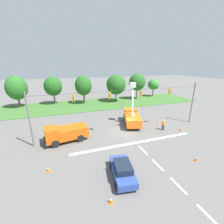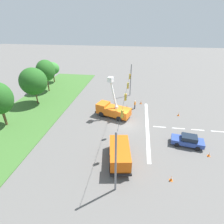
{
  "view_description": "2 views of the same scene",
  "coord_description": "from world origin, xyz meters",
  "px_view_note": "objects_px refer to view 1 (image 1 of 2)",
  "views": [
    {
      "loc": [
        -9.02,
        -19.71,
        10.27
      ],
      "look_at": [
        -0.77,
        3.98,
        2.17
      ],
      "focal_mm": 24.0,
      "sensor_mm": 36.0,
      "label": 1
    },
    {
      "loc": [
        -25.23,
        -1.48,
        15.6
      ],
      "look_at": [
        0.42,
        2.36,
        1.94
      ],
      "focal_mm": 28.0,
      "sensor_mm": 36.0,
      "label": 2
    }
  ],
  "objects_px": {
    "traffic_cone_mid_left": "(111,200)",
    "traffic_cone_foreground_left": "(196,158)",
    "tree_east": "(116,85)",
    "traffic_cone_mid_right": "(181,128)",
    "road_worker": "(163,124)",
    "tree_far_west": "(16,88)",
    "tree_centre": "(83,86)",
    "utility_truck_support_near": "(66,133)",
    "sedan_blue": "(122,170)",
    "traffic_cone_near_bucket": "(48,169)",
    "tree_east_end": "(153,85)",
    "tree_far_east": "(137,82)",
    "traffic_cone_foreground_right": "(158,124)",
    "utility_truck_bucket_lift": "(132,117)",
    "tree_west": "(53,86)"
  },
  "relations": [
    {
      "from": "tree_far_west",
      "to": "traffic_cone_near_bucket",
      "type": "height_order",
      "value": "tree_far_west"
    },
    {
      "from": "traffic_cone_near_bucket",
      "to": "tree_far_west",
      "type": "bearing_deg",
      "value": 106.05
    },
    {
      "from": "road_worker",
      "to": "tree_far_west",
      "type": "bearing_deg",
      "value": 137.86
    },
    {
      "from": "tree_east_end",
      "to": "utility_truck_support_near",
      "type": "relative_size",
      "value": 0.92
    },
    {
      "from": "tree_centre",
      "to": "road_worker",
      "type": "xyz_separation_m",
      "value": [
        9.36,
        -21.01,
        -3.86
      ]
    },
    {
      "from": "tree_far_west",
      "to": "tree_west",
      "type": "xyz_separation_m",
      "value": [
        8.09,
        0.5,
        -0.07
      ]
    },
    {
      "from": "tree_east",
      "to": "traffic_cone_mid_right",
      "type": "xyz_separation_m",
      "value": [
        3.04,
        -21.57,
        -4.42
      ]
    },
    {
      "from": "traffic_cone_foreground_right",
      "to": "tree_far_east",
      "type": "bearing_deg",
      "value": 72.15
    },
    {
      "from": "tree_west",
      "to": "traffic_cone_mid_left",
      "type": "height_order",
      "value": "tree_west"
    },
    {
      "from": "tree_far_east",
      "to": "traffic_cone_foreground_left",
      "type": "height_order",
      "value": "tree_far_east"
    },
    {
      "from": "tree_east_end",
      "to": "traffic_cone_foreground_right",
      "type": "distance_m",
      "value": 25.5
    },
    {
      "from": "road_worker",
      "to": "traffic_cone_mid_left",
      "type": "bearing_deg",
      "value": -141.11
    },
    {
      "from": "utility_truck_bucket_lift",
      "to": "traffic_cone_near_bucket",
      "type": "relative_size",
      "value": 11.07
    },
    {
      "from": "tree_centre",
      "to": "traffic_cone_foreground_left",
      "type": "height_order",
      "value": "tree_centre"
    },
    {
      "from": "tree_centre",
      "to": "tree_east_end",
      "type": "distance_m",
      "value": 22.89
    },
    {
      "from": "tree_west",
      "to": "traffic_cone_mid_right",
      "type": "height_order",
      "value": "tree_west"
    },
    {
      "from": "tree_centre",
      "to": "tree_east",
      "type": "bearing_deg",
      "value": -4.32
    },
    {
      "from": "utility_truck_bucket_lift",
      "to": "traffic_cone_foreground_right",
      "type": "height_order",
      "value": "utility_truck_bucket_lift"
    },
    {
      "from": "tree_east",
      "to": "traffic_cone_foreground_right",
      "type": "relative_size",
      "value": 11.64
    },
    {
      "from": "tree_east",
      "to": "tree_far_east",
      "type": "height_order",
      "value": "tree_far_east"
    },
    {
      "from": "utility_truck_bucket_lift",
      "to": "traffic_cone_mid_right",
      "type": "distance_m",
      "value": 8.14
    },
    {
      "from": "traffic_cone_mid_left",
      "to": "traffic_cone_foreground_left",
      "type": "bearing_deg",
      "value": 10.06
    },
    {
      "from": "tree_east",
      "to": "traffic_cone_mid_left",
      "type": "height_order",
      "value": "tree_east"
    },
    {
      "from": "tree_far_east",
      "to": "traffic_cone_mid_right",
      "type": "height_order",
      "value": "tree_far_east"
    },
    {
      "from": "tree_far_west",
      "to": "sedan_blue",
      "type": "bearing_deg",
      "value": -64.36
    },
    {
      "from": "traffic_cone_near_bucket",
      "to": "tree_far_east",
      "type": "bearing_deg",
      "value": 47.53
    },
    {
      "from": "sedan_blue",
      "to": "traffic_cone_mid_left",
      "type": "relative_size",
      "value": 7.42
    },
    {
      "from": "traffic_cone_near_bucket",
      "to": "tree_west",
      "type": "bearing_deg",
      "value": 89.39
    },
    {
      "from": "sedan_blue",
      "to": "traffic_cone_near_bucket",
      "type": "height_order",
      "value": "sedan_blue"
    },
    {
      "from": "traffic_cone_foreground_right",
      "to": "traffic_cone_near_bucket",
      "type": "xyz_separation_m",
      "value": [
        -17.3,
        -6.12,
        0.01
      ]
    },
    {
      "from": "tree_west",
      "to": "traffic_cone_foreground_right",
      "type": "distance_m",
      "value": 27.74
    },
    {
      "from": "tree_centre",
      "to": "sedan_blue",
      "type": "relative_size",
      "value": 1.65
    },
    {
      "from": "sedan_blue",
      "to": "traffic_cone_near_bucket",
      "type": "distance_m",
      "value": 7.4
    },
    {
      "from": "sedan_blue",
      "to": "traffic_cone_mid_left",
      "type": "distance_m",
      "value": 3.07
    },
    {
      "from": "sedan_blue",
      "to": "tree_far_west",
      "type": "bearing_deg",
      "value": 115.64
    },
    {
      "from": "utility_truck_support_near",
      "to": "utility_truck_bucket_lift",
      "type": "bearing_deg",
      "value": 12.7
    },
    {
      "from": "tree_far_east",
      "to": "traffic_cone_mid_left",
      "type": "bearing_deg",
      "value": -121.16
    },
    {
      "from": "tree_far_west",
      "to": "tree_west",
      "type": "height_order",
      "value": "tree_far_west"
    },
    {
      "from": "traffic_cone_near_bucket",
      "to": "traffic_cone_mid_left",
      "type": "bearing_deg",
      "value": -48.78
    },
    {
      "from": "tree_far_east",
      "to": "road_worker",
      "type": "relative_size",
      "value": 4.31
    },
    {
      "from": "tree_centre",
      "to": "traffic_cone_mid_left",
      "type": "bearing_deg",
      "value": -95.54
    },
    {
      "from": "tree_east_end",
      "to": "traffic_cone_foreground_left",
      "type": "xyz_separation_m",
      "value": [
        -15.13,
        -31.15,
        -3.61
      ]
    },
    {
      "from": "traffic_cone_mid_right",
      "to": "tree_east",
      "type": "bearing_deg",
      "value": 98.01
    },
    {
      "from": "utility_truck_support_near",
      "to": "sedan_blue",
      "type": "relative_size",
      "value": 1.34
    },
    {
      "from": "traffic_cone_mid_left",
      "to": "traffic_cone_mid_right",
      "type": "xyz_separation_m",
      "value": [
        14.88,
        8.75,
        0.1
      ]
    },
    {
      "from": "tree_far_east",
      "to": "traffic_cone_foreground_left",
      "type": "xyz_separation_m",
      "value": [
        -8.25,
        -29.37,
        -4.83
      ]
    },
    {
      "from": "tree_centre",
      "to": "road_worker",
      "type": "height_order",
      "value": "tree_centre"
    },
    {
      "from": "tree_centre",
      "to": "utility_truck_support_near",
      "type": "height_order",
      "value": "tree_centre"
    },
    {
      "from": "tree_east",
      "to": "tree_far_east",
      "type": "distance_m",
      "value": 7.13
    },
    {
      "from": "tree_east_end",
      "to": "sedan_blue",
      "type": "bearing_deg",
      "value": -127.8
    }
  ]
}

